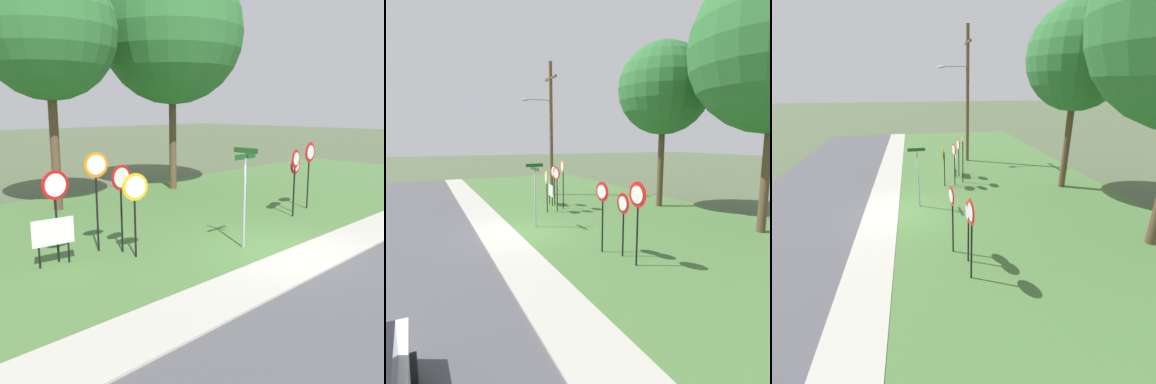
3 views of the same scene
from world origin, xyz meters
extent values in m
plane|color=#4C5B3D|center=(0.00, 0.00, 0.00)|extent=(160.00, 160.00, 0.00)
cube|color=#ADAA9E|center=(0.00, -0.80, 0.03)|extent=(44.00, 1.60, 0.06)
cube|color=#477038|center=(0.00, 6.00, 0.02)|extent=(44.00, 12.00, 0.04)
cylinder|color=black|center=(-3.76, 3.77, 1.31)|extent=(0.06, 0.06, 2.55)
cylinder|color=orange|center=(-3.76, 3.72, 2.53)|extent=(0.71, 0.13, 0.71)
cylinder|color=white|center=(-3.76, 3.71, 2.53)|extent=(0.55, 0.09, 0.56)
cylinder|color=black|center=(-3.31, 2.60, 1.05)|extent=(0.06, 0.06, 2.02)
cylinder|color=gold|center=(-3.31, 2.56, 2.00)|extent=(0.74, 0.17, 0.75)
cylinder|color=white|center=(-3.31, 2.54, 2.00)|extent=(0.57, 0.12, 0.58)
cylinder|color=black|center=(-3.33, 3.21, 1.14)|extent=(0.06, 0.06, 2.20)
cylinder|color=red|center=(-3.33, 3.16, 2.19)|extent=(0.70, 0.13, 0.71)
cylinder|color=white|center=(-3.33, 3.15, 2.19)|extent=(0.55, 0.09, 0.55)
cylinder|color=black|center=(-5.02, 3.72, 1.11)|extent=(0.06, 0.06, 2.14)
cylinder|color=red|center=(-5.02, 3.68, 2.12)|extent=(0.77, 0.08, 0.77)
cylinder|color=white|center=(-5.02, 3.66, 2.12)|extent=(0.60, 0.05, 0.60)
cylinder|color=black|center=(4.42, 2.53, 1.00)|extent=(0.06, 0.06, 1.93)
cone|color=red|center=(4.42, 2.49, 1.90)|extent=(0.72, 0.05, 0.72)
cone|color=silver|center=(4.42, 2.47, 1.90)|extent=(0.49, 0.03, 0.49)
cylinder|color=black|center=(5.33, 2.45, 1.23)|extent=(0.06, 0.06, 2.38)
cone|color=red|center=(5.33, 2.41, 2.34)|extent=(0.82, 0.08, 0.82)
cone|color=silver|center=(5.33, 2.39, 2.34)|extent=(0.56, 0.05, 0.56)
cylinder|color=black|center=(3.74, 2.10, 1.17)|extent=(0.06, 0.06, 2.26)
cone|color=red|center=(3.74, 2.06, 2.23)|extent=(0.70, 0.13, 0.70)
cone|color=white|center=(3.74, 2.04, 2.23)|extent=(0.48, 0.08, 0.48)
cylinder|color=#9EA0A8|center=(-0.57, 1.03, 1.35)|extent=(0.07, 0.07, 2.61)
cylinder|color=#9EA0A8|center=(-0.57, 1.03, 2.67)|extent=(0.09, 0.09, 0.03)
cube|color=#19511E|center=(-0.57, 1.03, 2.73)|extent=(0.96, 0.07, 0.15)
cube|color=#19511E|center=(-0.57, 1.03, 2.90)|extent=(0.06, 0.82, 0.15)
cylinder|color=black|center=(-5.61, 3.60, 0.32)|extent=(0.05, 0.05, 0.55)
cylinder|color=black|center=(-4.84, 3.50, 0.32)|extent=(0.05, 0.05, 0.55)
cube|color=white|center=(-5.23, 3.55, 0.94)|extent=(1.09, 0.18, 0.70)
cylinder|color=brown|center=(-2.04, 9.41, 2.85)|extent=(0.36, 0.36, 5.62)
sphere|color=#2D6B33|center=(-2.04, 9.41, 6.98)|extent=(5.27, 5.27, 5.27)
cylinder|color=brown|center=(4.47, 9.67, 3.02)|extent=(0.36, 0.36, 5.95)
sphere|color=#2D6B33|center=(4.47, 9.67, 7.73)|extent=(6.96, 6.96, 6.96)
camera|label=1|loc=(-10.22, -6.61, 4.05)|focal=40.59mm
camera|label=2|loc=(13.48, -3.51, 3.99)|focal=30.43mm
camera|label=3|loc=(12.62, 0.92, 5.85)|focal=26.68mm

